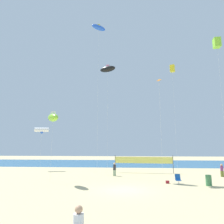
{
  "coord_description": "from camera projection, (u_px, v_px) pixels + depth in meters",
  "views": [
    {
      "loc": [
        0.31,
        -18.17,
        3.65
      ],
      "look_at": [
        -1.85,
        10.42,
        8.46
      ],
      "focal_mm": 32.92,
      "sensor_mm": 36.0,
      "label": 1
    }
  ],
  "objects": [
    {
      "name": "ground_plane",
      "position": [
        125.0,
        190.0,
        17.29
      ],
      "size": [
        120.0,
        120.0,
        0.0
      ],
      "primitive_type": "plane",
      "color": "#D1BC89"
    },
    {
      "name": "ocean_band",
      "position": [
        126.0,
        163.0,
        45.3
      ],
      "size": [
        120.0,
        20.0,
        0.01
      ],
      "primitive_type": "cube",
      "color": "#28608C",
      "rests_on": "ground"
    },
    {
      "name": "beachgoer_plum_shirt",
      "position": [
        222.0,
        170.0,
        25.06
      ],
      "size": [
        0.35,
        0.35,
        1.53
      ],
      "rotation": [
        0.0,
        0.0,
        5.22
      ],
      "color": "olive",
      "rests_on": "ground"
    },
    {
      "name": "beachgoer_charcoal_shirt",
      "position": [
        115.0,
        169.0,
        25.87
      ],
      "size": [
        0.37,
        0.37,
        1.61
      ],
      "rotation": [
        0.0,
        0.0,
        1.6
      ],
      "color": "#99B28C",
      "rests_on": "ground"
    },
    {
      "name": "folding_beach_chair",
      "position": [
        178.0,
        179.0,
        20.47
      ],
      "size": [
        0.52,
        0.65,
        0.89
      ],
      "rotation": [
        0.0,
        0.0,
        0.05
      ],
      "color": "#1959B2",
      "rests_on": "ground"
    },
    {
      "name": "trash_barrel",
      "position": [
        209.0,
        180.0,
        19.23
      ],
      "size": [
        0.54,
        0.54,
        0.99
      ],
      "primitive_type": "cylinder",
      "color": "#3F7F4C",
      "rests_on": "ground"
    },
    {
      "name": "volleyball_net",
      "position": [
        143.0,
        161.0,
        29.07
      ],
      "size": [
        8.15,
        0.83,
        2.4
      ],
      "color": "#4C4C51",
      "rests_on": "ground"
    },
    {
      "name": "beach_handbag",
      "position": [
        168.0,
        182.0,
        20.47
      ],
      "size": [
        0.34,
        0.17,
        0.27
      ],
      "primitive_type": "cube",
      "color": "maroon",
      "rests_on": "ground"
    },
    {
      "name": "kite_orange_diamond",
      "position": [
        159.0,
        82.0,
        21.08
      ],
      "size": [
        0.66,
        0.66,
        10.54
      ],
      "color": "silver",
      "rests_on": "ground"
    },
    {
      "name": "kite_lime_box",
      "position": [
        217.0,
        43.0,
        27.32
      ],
      "size": [
        0.86,
        0.86,
        17.93
      ],
      "color": "silver",
      "rests_on": "ground"
    },
    {
      "name": "kite_lime_inflatable",
      "position": [
        53.0,
        118.0,
        22.21
      ],
      "size": [
        2.22,
        2.61,
        7.41
      ],
      "color": "silver",
      "rests_on": "ground"
    },
    {
      "name": "kite_blue_inflatable",
      "position": [
        99.0,
        28.0,
        30.91
      ],
      "size": [
        2.3,
        1.26,
        21.97
      ],
      "color": "silver",
      "rests_on": "ground"
    },
    {
      "name": "kite_white_tube",
      "position": [
        42.0,
        130.0,
        33.72
      ],
      "size": [
        2.34,
        0.98,
        6.69
      ],
      "color": "silver",
      "rests_on": "ground"
    },
    {
      "name": "kite_black_inflatable",
      "position": [
        108.0,
        69.0,
        27.79
      ],
      "size": [
        2.4,
        1.61,
        14.62
      ],
      "color": "silver",
      "rests_on": "ground"
    },
    {
      "name": "kite_yellow_box",
      "position": [
        172.0,
        69.0,
        36.46
      ],
      "size": [
        1.0,
        1.0,
        17.93
      ],
      "color": "silver",
      "rests_on": "ground"
    }
  ]
}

